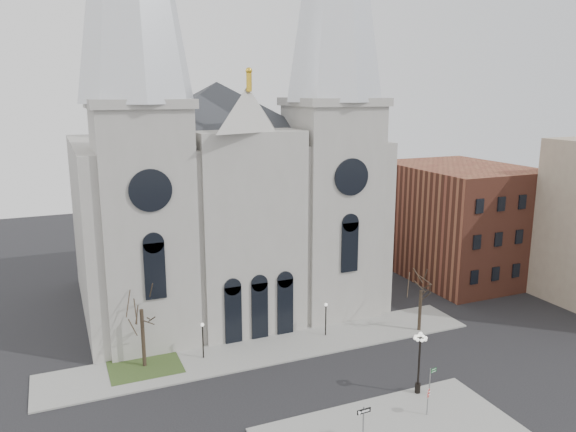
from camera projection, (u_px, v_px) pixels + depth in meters
name	position (u px, v px, depth m)	size (l,w,h in m)	color
ground	(323.00, 411.00, 41.29)	(160.00, 160.00, 0.00)	black
sidewalk_far	(269.00, 349.00, 51.15)	(40.00, 6.00, 0.14)	gray
grass_patch	(145.00, 366.00, 47.85)	(6.00, 5.00, 0.18)	#31481F
cathedral	(226.00, 136.00, 57.78)	(33.00, 26.66, 54.00)	#9E9B93
bg_building_brick	(458.00, 221.00, 70.96)	(14.00, 18.00, 14.00)	brown
tree_left	(141.00, 306.00, 46.65)	(3.20, 3.20, 7.50)	black
tree_right	(421.00, 288.00, 54.11)	(3.20, 3.20, 6.00)	black
ped_lamp_left	(203.00, 335.00, 48.82)	(0.32, 0.32, 3.26)	black
ped_lamp_right	(326.00, 314.00, 53.39)	(0.32, 0.32, 3.26)	black
stop_sign	(428.00, 396.00, 40.30)	(0.74, 0.23, 2.10)	slate
globe_lamp	(419.00, 355.00, 42.91)	(1.45, 1.45, 5.06)	black
one_way_sign	(363.00, 418.00, 37.41)	(1.06, 0.10, 2.41)	slate
street_name_sign	(431.00, 378.00, 43.29)	(0.66, 0.17, 2.08)	slate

